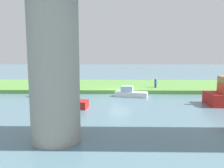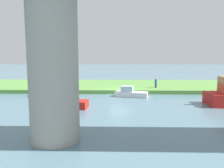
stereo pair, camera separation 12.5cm
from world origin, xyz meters
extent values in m
plane|color=slate|center=(0.00, 0.00, 0.00)|extent=(160.00, 160.00, 0.00)
cube|color=#5B9342|center=(0.00, -6.00, 0.25)|extent=(80.00, 12.00, 0.50)
cylinder|color=#9E998E|center=(4.02, 16.12, 4.66)|extent=(2.93, 2.93, 9.32)
cylinder|color=#2D334C|center=(-5.06, -2.50, 0.78)|extent=(0.29, 0.29, 0.55)
cylinder|color=blue|center=(-5.06, -2.50, 1.35)|extent=(0.49, 0.49, 0.60)
sphere|color=tan|center=(-5.06, -2.50, 1.77)|extent=(0.24, 0.24, 0.24)
cylinder|color=brown|center=(7.86, -1.23, 1.05)|extent=(0.20, 0.20, 1.10)
cube|color=red|center=(8.30, 2.11, 0.36)|extent=(4.86, 3.03, 0.71)
cube|color=silver|center=(8.88, 1.92, 1.12)|extent=(1.98, 1.77, 0.81)
cube|color=white|center=(-1.43, 1.72, 0.30)|extent=(4.11, 2.19, 0.61)
cube|color=silver|center=(-0.92, 1.61, 0.95)|extent=(1.61, 1.39, 0.69)
cube|color=red|center=(5.53, 7.58, 0.37)|extent=(4.85, 2.15, 0.73)
cube|color=silver|center=(6.16, 7.51, 1.15)|extent=(1.82, 1.51, 0.84)
camera|label=1|loc=(0.35, 29.69, 5.30)|focal=37.32mm
camera|label=2|loc=(0.22, 29.69, 5.30)|focal=37.32mm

